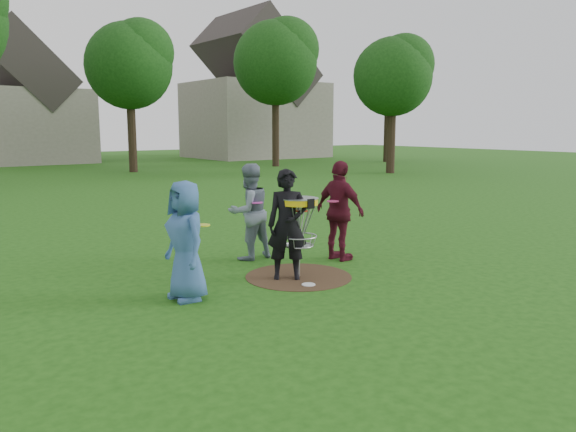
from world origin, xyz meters
TOP-DOWN VIEW (x-y plane):
  - ground at (0.00, 0.00)m, footprint 100.00×100.00m
  - dirt_patch at (0.00, 0.00)m, footprint 1.80×1.80m
  - player_blue at (-2.08, -0.02)m, footprint 0.57×0.87m
  - player_black at (-0.23, 0.00)m, footprint 0.80×0.74m
  - player_grey at (0.03, 1.59)m, footprint 0.93×0.74m
  - player_maroon at (1.36, 0.50)m, footprint 0.60×1.15m
  - disc_on_grass at (-0.19, -0.51)m, footprint 0.22×0.22m
  - disc_golf_basket at (0.00, -0.00)m, footprint 0.66×0.67m
  - held_discs at (-0.15, 0.42)m, footprint 3.11×1.55m
  - tree_row at (0.44, 20.67)m, footprint 51.20×17.42m
  - house_row at (4.78, 33.07)m, footprint 44.50×10.65m

SIDE VIEW (x-z plane):
  - ground at x=0.00m, z-range 0.00..0.00m
  - dirt_patch at x=0.00m, z-range 0.00..0.01m
  - disc_on_grass at x=-0.19m, z-range 0.00..0.02m
  - player_blue at x=-2.08m, z-range 0.00..1.75m
  - player_grey at x=0.03m, z-range 0.00..1.83m
  - player_black at x=-0.23m, z-range 0.00..1.83m
  - player_maroon at x=1.36m, z-range 0.00..1.89m
  - disc_golf_basket at x=0.00m, z-range 0.33..1.71m
  - held_discs at x=-0.15m, z-range 1.07..1.17m
  - house_row at x=4.78m, z-range -1.67..9.95m
  - tree_row at x=0.44m, z-range 1.26..11.16m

